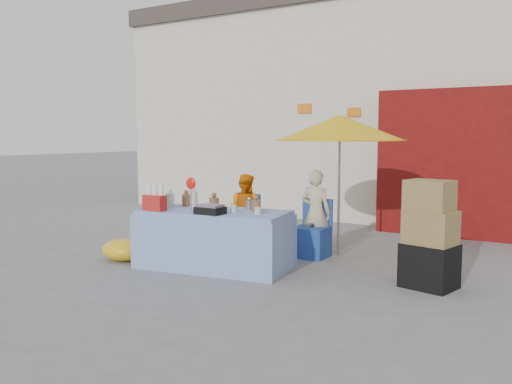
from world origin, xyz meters
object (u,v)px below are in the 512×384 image
Objects in this scene: vendor_beige at (316,213)px; umbrella at (340,128)px; chair_left at (241,232)px; vendor_orange at (245,210)px; market_table at (214,238)px; box_stack at (430,239)px; chair_right at (312,240)px.

vendor_beige is 0.61× the size of umbrella.
umbrella is at bearing -154.55° from vendor_beige.
vendor_orange is (0.00, 0.13, 0.33)m from chair_left.
market_table is at bearing 104.81° from vendor_orange.
market_table is 2.54× the size of chair_left.
umbrella is at bearing 146.88° from box_stack.
vendor_orange is at bearing 88.75° from chair_left.
vendor_orange is 3.26m from box_stack.
box_stack is (3.14, -0.88, -0.00)m from vendor_orange.
chair_right is (1.25, 0.00, 0.00)m from chair_left.
vendor_orange is 1.25m from vendor_beige.
chair_right is 0.41m from vendor_beige.
vendor_orange reaches higher than chair_left.
umbrella is at bearing 9.27° from chair_left.
chair_right is 0.67× the size of box_stack.
umbrella is at bearing 44.88° from market_table.
vendor_beige is (1.25, 0.13, 0.39)m from chair_left.
chair_right is 0.41× the size of umbrella.
vendor_beige reaches higher than box_stack.
vendor_beige is 2.08m from box_stack.
vendor_orange is at bearing 96.84° from market_table.
market_table reaches higher than vendor_orange.
vendor_beige is at bearing 50.24° from market_table.
market_table is 1.67m from vendor_beige.
umbrella is 1.64× the size of box_stack.
market_table is 1.70× the size of box_stack.
chair_left is at bearing -169.61° from umbrella.
chair_left is 2.27m from umbrella.
umbrella is at bearing -175.59° from vendor_orange.
box_stack is at bearing -33.12° from umbrella.
vendor_orange is at bearing 164.25° from box_stack.
chair_right is 0.72× the size of vendor_orange.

